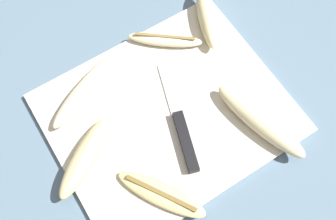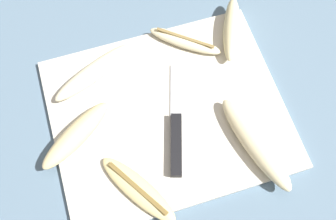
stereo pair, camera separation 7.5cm
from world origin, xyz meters
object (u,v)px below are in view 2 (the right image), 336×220
at_px(banana_pale_long, 185,41).
at_px(banana_mellow_near, 76,135).
at_px(banana_spotted_left, 138,189).
at_px(knife, 176,136).
at_px(banana_cream_curved, 256,144).
at_px(banana_bright_far, 94,72).
at_px(banana_soft_right, 232,29).

distance_m(banana_pale_long, banana_mellow_near, 0.29).
height_order(banana_spotted_left, banana_mellow_near, banana_mellow_near).
xyz_separation_m(knife, banana_cream_curved, (0.13, -0.06, 0.01)).
xyz_separation_m(banana_bright_far, banana_mellow_near, (-0.06, -0.12, 0.00)).
bearing_deg(banana_spotted_left, knife, 38.23).
relative_size(banana_bright_far, banana_cream_curved, 0.89).
distance_m(knife, banana_mellow_near, 0.18).
bearing_deg(banana_pale_long, banana_bright_far, -174.93).
relative_size(banana_pale_long, banana_bright_far, 0.76).
relative_size(knife, banana_bright_far, 1.22).
bearing_deg(banana_soft_right, knife, -133.96).
height_order(banana_spotted_left, banana_cream_curved, banana_cream_curved).
bearing_deg(banana_cream_curved, banana_bright_far, 136.81).
xyz_separation_m(banana_pale_long, banana_spotted_left, (-0.17, -0.26, -0.00)).
height_order(banana_pale_long, banana_mellow_near, banana_mellow_near).
bearing_deg(banana_spotted_left, banana_pale_long, 56.66).
relative_size(banana_soft_right, banana_cream_curved, 0.74).
relative_size(banana_bright_far, banana_soft_right, 1.21).
height_order(banana_bright_far, banana_cream_curved, banana_cream_curved).
height_order(knife, banana_bright_far, banana_bright_far).
xyz_separation_m(banana_pale_long, banana_soft_right, (0.10, -0.01, 0.01)).
bearing_deg(banana_spotted_left, banana_bright_far, 94.85).
relative_size(knife, banana_pale_long, 1.60).
relative_size(banana_spotted_left, banana_soft_right, 1.09).
bearing_deg(banana_soft_right, banana_spotted_left, -136.44).
distance_m(banana_spotted_left, banana_cream_curved, 0.23).
height_order(banana_bright_far, banana_mellow_near, banana_mellow_near).
distance_m(knife, banana_bright_far, 0.21).
height_order(banana_cream_curved, banana_mellow_near, banana_cream_curved).
xyz_separation_m(knife, banana_mellow_near, (-0.18, 0.05, 0.01)).
height_order(knife, banana_soft_right, banana_soft_right).
xyz_separation_m(banana_pale_long, banana_cream_curved, (0.05, -0.25, 0.01)).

